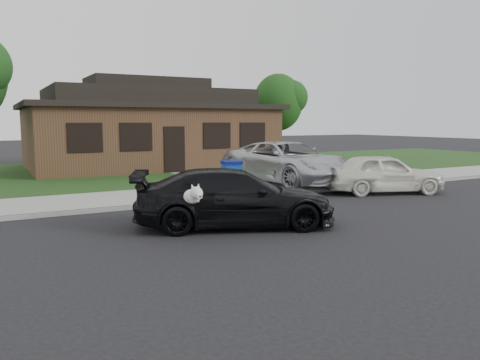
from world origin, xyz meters
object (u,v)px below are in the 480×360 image
minivan (287,162)px  recycling_bin (232,176)px  sedan (234,198)px  white_compact (383,173)px

minivan → recycling_bin: 3.01m
sedan → minivan: 7.35m
sedan → white_compact: size_ratio=1.27×
sedan → minivan: size_ratio=0.89×
minivan → white_compact: 3.69m
sedan → recycling_bin: sedan is taller
white_compact → recycling_bin: size_ratio=3.91×
sedan → white_compact: bearing=-51.5°
sedan → white_compact: (7.08, 2.19, -0.00)m
minivan → recycling_bin: (-2.87, -0.87, -0.30)m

